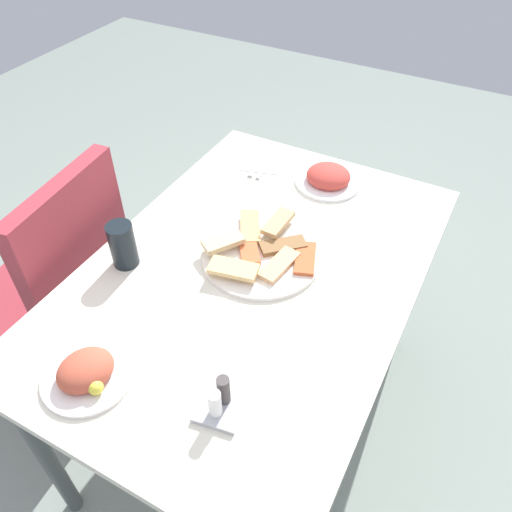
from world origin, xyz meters
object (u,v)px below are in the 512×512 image
pide_platter (261,252)px  soda_can (123,245)px  dining_table (252,290)px  salad_plate_rice (86,372)px  spoon (258,159)px  fork (268,162)px  paper_napkin (263,162)px  condiment_caddy (220,402)px  dining_chair (61,282)px  salad_plate_greens (328,177)px

pide_platter → soda_can: size_ratio=2.65×
dining_table → salad_plate_rice: bearing=161.7°
soda_can → spoon: soda_can is taller
salad_plate_rice → fork: 0.90m
pide_platter → paper_napkin: size_ratio=2.57×
dining_table → condiment_caddy: (-0.37, -0.13, 0.10)m
salad_plate_rice → condiment_caddy: bearing=-76.2°
dining_chair → salad_plate_greens: 0.88m
salad_plate_rice → fork: bearing=2.6°
paper_napkin → fork: (0.00, -0.02, 0.00)m
fork → condiment_caddy: bearing=-166.3°
paper_napkin → condiment_caddy: (-0.83, -0.34, 0.02)m
salad_plate_greens → salad_plate_rice: bearing=169.1°
dining_table → spoon: bearing=26.4°
soda_can → spoon: size_ratio=0.62×
dining_table → pide_platter: size_ratio=3.61×
salad_plate_greens → dining_table: bearing=176.9°
dining_chair → dining_table: bearing=-77.3°
salad_plate_rice → dining_table: bearing=-18.3°
pide_platter → spoon: (0.40, 0.22, -0.01)m
dining_chair → paper_napkin: size_ratio=7.02×
condiment_caddy → pide_platter: bearing=17.4°
pide_platter → paper_napkin: 0.45m
soda_can → condiment_caddy: 0.49m
pide_platter → condiment_caddy: bearing=-162.6°
salad_plate_rice → fork: salad_plate_rice is taller
paper_napkin → condiment_caddy: 0.89m
soda_can → paper_napkin: (0.58, -0.09, -0.06)m
salad_plate_greens → spoon: (0.01, 0.25, -0.02)m
paper_napkin → spoon: spoon is taller
paper_napkin → fork: 0.02m
salad_plate_rice → condiment_caddy: condiment_caddy is taller
fork → spoon: bearing=82.5°
pide_platter → dining_table: bearing=-177.0°
condiment_caddy → fork: bearing=21.1°
salad_plate_greens → soda_can: bearing=150.7°
condiment_caddy → paper_napkin: bearing=22.2°
dining_chair → salad_plate_greens: (0.58, -0.62, 0.24)m
dining_table → dining_chair: size_ratio=1.32×
salad_plate_greens → spoon: salad_plate_greens is taller
salad_plate_rice → condiment_caddy: size_ratio=1.83×
dining_table → paper_napkin: (0.45, 0.21, 0.08)m
salad_plate_greens → condiment_caddy: size_ratio=1.92×
pide_platter → salad_plate_greens: size_ratio=1.62×
dining_table → salad_plate_greens: 0.45m
dining_table → salad_plate_rice: salad_plate_rice is taller
dining_chair → soda_can: 0.41m
paper_napkin → pide_platter: bearing=-152.9°
dining_table → pide_platter: pide_platter is taller
soda_can → spoon: (0.58, -0.07, -0.06)m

